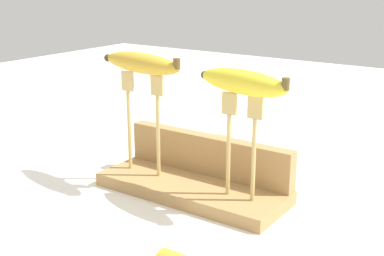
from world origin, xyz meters
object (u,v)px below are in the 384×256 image
(fork_stand_right, at_px, (241,137))
(fork_fallen_near, at_px, (205,133))
(banana_raised_right, at_px, (243,82))
(fork_stand_left, at_px, (143,114))
(banana_raised_left, at_px, (141,63))

(fork_stand_right, distance_m, fork_fallen_near, 0.45)
(fork_stand_right, distance_m, banana_raised_right, 0.09)
(fork_stand_right, height_order, banana_raised_right, banana_raised_right)
(fork_stand_left, bearing_deg, fork_stand_right, 0.00)
(banana_raised_right, bearing_deg, fork_stand_left, -180.00)
(fork_stand_right, xyz_separation_m, fork_fallen_near, (-0.28, 0.33, -0.12))
(banana_raised_left, bearing_deg, banana_raised_right, 0.00)
(fork_stand_left, height_order, banana_raised_left, banana_raised_left)
(fork_fallen_near, bearing_deg, banana_raised_right, -49.12)
(banana_raised_right, distance_m, fork_fallen_near, 0.48)
(fork_stand_left, xyz_separation_m, fork_fallen_near, (-0.08, 0.33, -0.13))
(fork_stand_left, relative_size, banana_raised_left, 0.97)
(banana_raised_left, bearing_deg, fork_stand_right, -0.00)
(fork_stand_left, distance_m, fork_fallen_near, 0.36)
(fork_stand_left, bearing_deg, banana_raised_right, 0.00)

